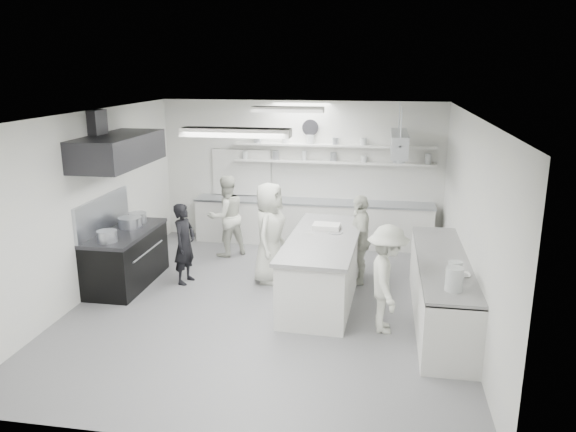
% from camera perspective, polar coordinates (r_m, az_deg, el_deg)
% --- Properties ---
extents(floor, '(6.00, 7.00, 0.02)m').
position_cam_1_polar(floor, '(9.07, -1.98, -8.94)').
color(floor, gray).
rests_on(floor, ground).
extents(ceiling, '(6.00, 7.00, 0.02)m').
position_cam_1_polar(ceiling, '(8.31, -2.17, 10.45)').
color(ceiling, silver).
rests_on(ceiling, wall_back).
extents(wall_back, '(6.00, 0.04, 3.00)m').
position_cam_1_polar(wall_back, '(11.93, 1.34, 4.57)').
color(wall_back, silver).
rests_on(wall_back, floor).
extents(wall_front, '(6.00, 0.04, 3.00)m').
position_cam_1_polar(wall_front, '(5.37, -9.74, -9.13)').
color(wall_front, silver).
rests_on(wall_front, floor).
extents(wall_left, '(0.04, 7.00, 3.00)m').
position_cam_1_polar(wall_left, '(9.62, -19.87, 1.08)').
color(wall_left, silver).
rests_on(wall_left, floor).
extents(wall_right, '(0.04, 7.00, 3.00)m').
position_cam_1_polar(wall_right, '(8.49, 18.16, -0.56)').
color(wall_right, silver).
rests_on(wall_right, floor).
extents(stove, '(0.80, 1.80, 0.90)m').
position_cam_1_polar(stove, '(10.06, -16.24, -4.26)').
color(stove, black).
rests_on(stove, floor).
extents(exhaust_hood, '(0.85, 2.00, 0.50)m').
position_cam_1_polar(exhaust_hood, '(9.62, -17.07, 6.49)').
color(exhaust_hood, '#29282C').
rests_on(exhaust_hood, wall_left).
extents(back_counter, '(5.00, 0.60, 0.92)m').
position_cam_1_polar(back_counter, '(11.84, 2.53, -0.70)').
color(back_counter, silver).
rests_on(back_counter, floor).
extents(shelf_lower, '(4.20, 0.26, 0.04)m').
position_cam_1_polar(shelf_lower, '(11.68, 4.67, 5.54)').
color(shelf_lower, silver).
rests_on(shelf_lower, wall_back).
extents(shelf_upper, '(4.20, 0.26, 0.04)m').
position_cam_1_polar(shelf_upper, '(11.62, 4.70, 7.24)').
color(shelf_upper, silver).
rests_on(shelf_upper, wall_back).
extents(pass_through_window, '(1.30, 0.04, 1.00)m').
position_cam_1_polar(pass_through_window, '(12.17, -4.76, 4.49)').
color(pass_through_window, black).
rests_on(pass_through_window, wall_back).
extents(wall_clock, '(0.32, 0.05, 0.32)m').
position_cam_1_polar(wall_clock, '(11.72, 2.32, 9.07)').
color(wall_clock, silver).
rests_on(wall_clock, wall_back).
extents(right_counter, '(0.74, 3.30, 0.94)m').
position_cam_1_polar(right_counter, '(8.59, 15.46, -7.45)').
color(right_counter, silver).
rests_on(right_counter, floor).
extents(pot_rack, '(0.30, 1.60, 0.40)m').
position_cam_1_polar(pot_rack, '(10.60, 11.33, 7.33)').
color(pot_rack, '#A6ABB4').
rests_on(pot_rack, ceiling).
extents(light_fixture_front, '(1.30, 0.25, 0.10)m').
position_cam_1_polar(light_fixture_front, '(6.57, -5.40, 8.54)').
color(light_fixture_front, silver).
rests_on(light_fixture_front, ceiling).
extents(light_fixture_rear, '(1.30, 0.25, 0.10)m').
position_cam_1_polar(light_fixture_rear, '(10.07, -0.05, 10.89)').
color(light_fixture_rear, silver).
rests_on(light_fixture_rear, ceiling).
extents(prep_island, '(1.12, 2.74, 0.99)m').
position_cam_1_polar(prep_island, '(9.09, 3.59, -5.45)').
color(prep_island, silver).
rests_on(prep_island, floor).
extents(stove_pot, '(0.40, 0.40, 0.22)m').
position_cam_1_polar(stove_pot, '(10.10, -15.89, -0.75)').
color(stove_pot, '#A6ABB4').
rests_on(stove_pot, stove).
extents(cook_stove, '(0.43, 0.57, 1.42)m').
position_cam_1_polar(cook_stove, '(9.80, -10.57, -2.81)').
color(cook_stove, black).
rests_on(cook_stove, floor).
extents(cook_back, '(1.00, 0.99, 1.63)m').
position_cam_1_polar(cook_back, '(11.07, -6.35, -0.01)').
color(cook_back, beige).
rests_on(cook_back, floor).
extents(cook_island_left, '(0.68, 0.94, 1.78)m').
position_cam_1_polar(cook_island_left, '(9.64, -1.91, -1.74)').
color(cook_island_left, beige).
rests_on(cook_island_left, floor).
extents(cook_island_right, '(0.46, 0.96, 1.58)m').
position_cam_1_polar(cook_island_right, '(9.70, 7.38, -2.37)').
color(cook_island_right, beige).
rests_on(cook_island_right, floor).
extents(cook_right, '(0.67, 1.06, 1.57)m').
position_cam_1_polar(cook_right, '(8.00, 10.11, -6.40)').
color(cook_right, beige).
rests_on(cook_right, floor).
extents(bowl_island_a, '(0.26, 0.26, 0.06)m').
position_cam_1_polar(bowl_island_a, '(9.16, 4.91, -1.83)').
color(bowl_island_a, '#A6ABB4').
rests_on(bowl_island_a, prep_island).
extents(bowl_island_b, '(0.22, 0.22, 0.05)m').
position_cam_1_polar(bowl_island_b, '(9.10, 2.23, -1.91)').
color(bowl_island_b, silver).
rests_on(bowl_island_b, prep_island).
extents(bowl_right, '(0.24, 0.24, 0.06)m').
position_cam_1_polar(bowl_right, '(7.84, 17.35, -5.86)').
color(bowl_right, silver).
rests_on(bowl_right, right_counter).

